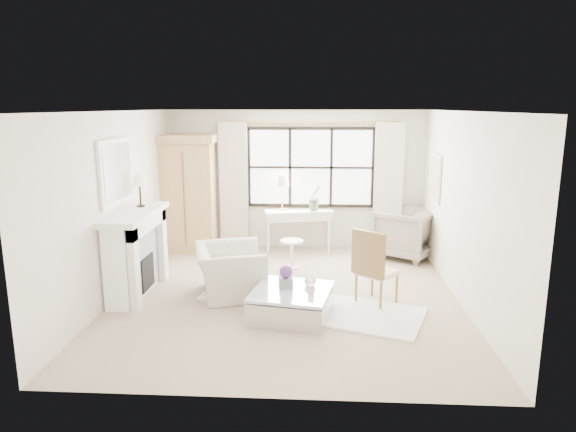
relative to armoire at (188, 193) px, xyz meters
name	(u,v)px	position (x,y,z in m)	size (l,w,h in m)	color
floor	(287,296)	(2.04, -2.37, -1.14)	(5.50, 5.50, 0.00)	tan
ceiling	(287,111)	(2.04, -2.37, 1.56)	(5.50, 5.50, 0.00)	white
wall_back	(295,180)	(2.04, 0.38, 0.21)	(5.00, 5.00, 0.00)	silver
wall_front	(269,265)	(2.04, -5.12, 0.21)	(5.00, 5.00, 0.00)	white
wall_left	(116,205)	(-0.46, -2.37, 0.21)	(5.50, 5.50, 0.00)	silver
wall_right	(464,209)	(4.54, -2.37, 0.21)	(5.50, 5.50, 0.00)	white
window_pane	(311,167)	(2.34, 0.36, 0.46)	(2.40, 0.02, 1.50)	white
window_frame	(311,168)	(2.34, 0.35, 0.46)	(2.50, 0.04, 1.50)	black
curtain_rod	(311,122)	(2.34, 0.30, 1.33)	(0.04, 0.04, 3.30)	#AA813B
curtain_left	(234,186)	(0.84, 0.28, 0.10)	(0.55, 0.10, 2.47)	beige
curtain_right	(388,187)	(3.84, 0.28, 0.10)	(0.55, 0.10, 2.47)	white
fireplace	(135,251)	(-0.23, -2.37, -0.49)	(0.58, 1.66, 1.26)	white
mirror_frame	(116,172)	(-0.43, -2.37, 0.70)	(0.05, 1.15, 0.95)	white
mirror_glass	(118,172)	(-0.40, -2.37, 0.70)	(0.02, 1.00, 0.80)	silver
art_frame	(436,178)	(4.51, -0.67, 0.41)	(0.04, 0.62, 0.82)	white
art_canvas	(434,178)	(4.49, -0.67, 0.41)	(0.01, 0.52, 0.72)	beige
mantel_lamp	(139,181)	(-0.22, -2.02, 0.51)	(0.22, 0.22, 0.51)	black
armoire	(188,193)	(0.00, 0.00, 0.00)	(1.14, 0.73, 2.24)	tan
console_table	(299,230)	(2.13, 0.12, -0.74)	(1.37, 0.73, 0.80)	white
console_lamp	(282,181)	(1.80, 0.12, 0.22)	(0.28, 0.28, 0.69)	#C38A43
orchid_plant	(315,197)	(2.44, 0.11, -0.08)	(0.28, 0.23, 0.52)	#506A47
side_table	(292,250)	(2.05, -1.04, -0.81)	(0.40, 0.40, 0.51)	white
rug_left	(257,292)	(1.58, -2.28, -1.13)	(1.50, 1.06, 0.03)	white
rug_right	(364,315)	(3.13, -3.06, -1.13)	(1.51, 1.13, 0.03)	white
club_armchair	(230,271)	(1.19, -2.35, -0.77)	(1.12, 0.98, 0.73)	beige
wingback_chair	(405,233)	(4.12, -0.22, -0.68)	(0.98, 1.01, 0.91)	gray
french_chair	(376,283)	(3.32, -2.59, -0.83)	(0.68, 0.68, 1.08)	olive
coffee_table	(292,304)	(2.15, -3.13, -0.96)	(1.17, 1.17, 0.38)	silver
planter_box	(286,283)	(2.07, -3.04, -0.69)	(0.18, 0.18, 0.13)	slate
planter_flowers	(286,272)	(2.07, -3.04, -0.54)	(0.17, 0.17, 0.17)	#583079
pillar_candle	(311,289)	(2.41, -3.27, -0.70)	(0.08, 0.08, 0.12)	beige
coffee_vase	(310,280)	(2.39, -2.95, -0.68)	(0.16, 0.16, 0.17)	silver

